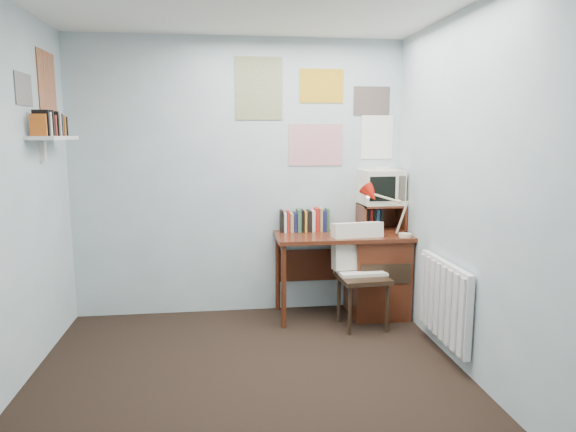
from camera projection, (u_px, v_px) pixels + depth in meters
name	position (u px, v px, depth m)	size (l,w,h in m)	color
ground	(253.00, 404.00, 3.16)	(3.50, 3.50, 0.00)	black
back_wall	(240.00, 178.00, 4.68)	(3.00, 0.02, 2.50)	silver
right_wall	(495.00, 199.00, 3.15)	(0.02, 3.50, 2.50)	silver
desk	(371.00, 271.00, 4.69)	(1.20, 0.55, 0.76)	#582514
desk_chair	(363.00, 278.00, 4.37)	(0.44, 0.42, 0.87)	black
desk_lamp	(406.00, 214.00, 4.45)	(0.29, 0.24, 0.41)	red
tv_riser	(381.00, 218.00, 4.74)	(0.40, 0.30, 0.25)	#582514
crt_tv	(381.00, 185.00, 4.71)	(0.36, 0.33, 0.34)	beige
book_row	(313.00, 219.00, 4.73)	(0.60, 0.14, 0.22)	#582514
radiator	(444.00, 301.00, 3.82)	(0.09, 0.80, 0.60)	white
wall_shelf	(53.00, 138.00, 3.80)	(0.20, 0.62, 0.24)	white
posters_back	(316.00, 112.00, 4.67)	(1.20, 0.01, 0.90)	white
posters_left	(36.00, 85.00, 3.73)	(0.01, 0.70, 0.60)	white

